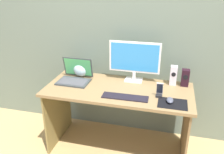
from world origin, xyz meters
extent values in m
plane|color=tan|center=(0.00, 0.00, 0.00)|extent=(8.00, 8.00, 0.00)
cube|color=slate|center=(0.00, 0.42, 1.25)|extent=(6.00, 0.04, 2.50)
cube|color=olive|center=(0.00, 0.00, 0.70)|extent=(1.43, 0.63, 0.03)
cube|color=olive|center=(-0.68, 0.00, 0.34)|extent=(0.02, 0.59, 0.68)
cube|color=olive|center=(0.68, 0.00, 0.34)|extent=(0.02, 0.59, 0.68)
cube|color=white|center=(0.11, 0.23, 0.72)|extent=(0.18, 0.14, 0.01)
cylinder|color=white|center=(0.11, 0.23, 0.76)|extent=(0.04, 0.04, 0.09)
cube|color=white|center=(0.11, 0.23, 0.97)|extent=(0.52, 0.02, 0.32)
cube|color=#338CD8|center=(0.11, 0.22, 0.97)|extent=(0.49, 0.00, 0.28)
cube|color=black|center=(0.63, 0.23, 0.80)|extent=(0.07, 0.07, 0.17)
cylinder|color=black|center=(0.63, 0.19, 0.82)|extent=(0.05, 0.00, 0.05)
cube|color=silver|center=(0.51, 0.23, 0.81)|extent=(0.07, 0.06, 0.20)
cylinder|color=black|center=(0.51, 0.19, 0.83)|extent=(0.04, 0.00, 0.04)
cube|color=#373C3E|center=(-0.48, 0.02, 0.72)|extent=(0.33, 0.23, 0.02)
cube|color=#47474C|center=(-0.48, 0.01, 0.73)|extent=(0.29, 0.17, 0.00)
cube|color=#373C3E|center=(-0.48, 0.15, 0.83)|extent=(0.32, 0.06, 0.21)
cube|color=#4CB266|center=(-0.48, 0.15, 0.83)|extent=(0.29, 0.05, 0.19)
sphere|color=silver|center=(-0.46, 0.22, 0.80)|extent=(0.19, 0.19, 0.19)
cube|color=black|center=(0.10, -0.17, 0.72)|extent=(0.42, 0.12, 0.01)
cube|color=black|center=(0.52, -0.18, 0.71)|extent=(0.25, 0.20, 0.00)
ellipsoid|color=#4A4C5B|center=(0.50, -0.16, 0.73)|extent=(0.07, 0.10, 0.04)
cube|color=black|center=(0.40, -0.08, 0.72)|extent=(0.06, 0.05, 0.02)
cube|color=white|center=(0.40, -0.06, 0.79)|extent=(0.06, 0.04, 0.12)
cube|color=#1E2333|center=(0.40, -0.07, 0.79)|extent=(0.05, 0.02, 0.10)
camera|label=1|loc=(0.46, -2.03, 1.72)|focal=37.77mm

